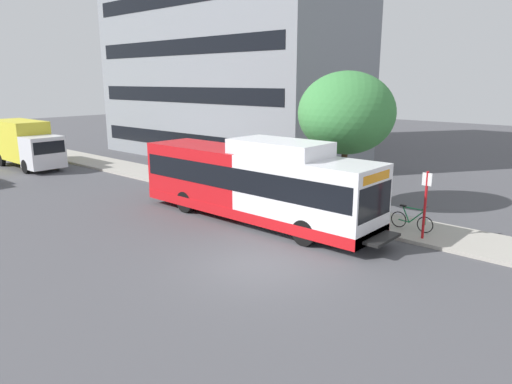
# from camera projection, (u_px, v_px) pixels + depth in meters

# --- Properties ---
(ground_plane) EXTENTS (120.00, 120.00, 0.00)m
(ground_plane) POSITION_uv_depth(u_px,v_px,m) (121.00, 220.00, 20.56)
(ground_plane) COLOR #4C4C51
(sidewalk_curb) EXTENTS (3.00, 56.00, 0.14)m
(sidewalk_curb) POSITION_uv_depth(u_px,v_px,m) (259.00, 197.00, 24.35)
(sidewalk_curb) COLOR #A8A399
(sidewalk_curb) RESTS_ON ground
(transit_bus) EXTENTS (2.58, 12.25, 3.65)m
(transit_bus) POSITION_uv_depth(u_px,v_px,m) (254.00, 183.00, 20.08)
(transit_bus) COLOR white
(transit_bus) RESTS_ON ground
(bus_stop_sign_pole) EXTENTS (0.10, 0.36, 2.60)m
(bus_stop_sign_pole) POSITION_uv_depth(u_px,v_px,m) (425.00, 200.00, 17.40)
(bus_stop_sign_pole) COLOR red
(bus_stop_sign_pole) RESTS_ON sidewalk_curb
(bicycle_parked) EXTENTS (0.52, 1.76, 1.02)m
(bicycle_parked) POSITION_uv_depth(u_px,v_px,m) (412.00, 220.00, 18.64)
(bicycle_parked) COLOR black
(bicycle_parked) RESTS_ON sidewalk_curb
(street_tree_near_stop) EXTENTS (4.43, 4.43, 6.30)m
(street_tree_near_stop) POSITION_uv_depth(u_px,v_px,m) (346.00, 113.00, 21.22)
(street_tree_near_stop) COLOR #4C3823
(street_tree_near_stop) RESTS_ON sidewalk_curb
(box_truck_background) EXTENTS (2.32, 7.01, 3.25)m
(box_truck_background) POSITION_uv_depth(u_px,v_px,m) (25.00, 143.00, 32.63)
(box_truck_background) COLOR silver
(box_truck_background) RESTS_ON ground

